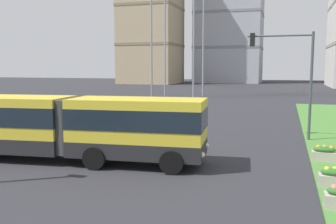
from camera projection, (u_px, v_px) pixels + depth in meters
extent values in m
cube|color=yellow|center=(138.00, 127.00, 16.79)|extent=(6.22, 3.08, 2.55)
cube|color=#262628|center=(138.00, 147.00, 16.90)|extent=(6.24, 3.10, 0.70)
cube|color=#19232D|center=(138.00, 118.00, 16.74)|extent=(6.26, 3.12, 0.90)
cube|color=yellow|center=(16.00, 123.00, 17.98)|extent=(5.46, 3.09, 2.55)
cube|color=#262628|center=(17.00, 142.00, 18.09)|extent=(5.48, 3.11, 0.70)
cube|color=#19232D|center=(15.00, 114.00, 17.93)|extent=(5.50, 3.13, 0.90)
cylinder|color=#383838|center=(76.00, 125.00, 17.40)|extent=(2.40, 2.40, 2.45)
cylinder|color=black|center=(182.00, 149.00, 17.78)|extent=(1.02, 0.38, 1.00)
cylinder|color=black|center=(172.00, 162.00, 15.35)|extent=(1.02, 0.38, 1.00)
cylinder|color=black|center=(114.00, 146.00, 18.48)|extent=(1.02, 0.38, 1.00)
cylinder|color=black|center=(94.00, 158.00, 16.05)|extent=(1.02, 0.38, 1.00)
cylinder|color=black|center=(8.00, 142.00, 19.58)|extent=(1.03, 0.39, 1.00)
sphere|color=#F9EFC6|center=(207.00, 146.00, 17.16)|extent=(0.24, 0.24, 0.24)
sphere|color=#F9EFC6|center=(202.00, 155.00, 15.41)|extent=(0.24, 0.24, 0.24)
cube|color=silver|center=(109.00, 126.00, 24.47)|extent=(4.57, 2.25, 0.80)
cube|color=black|center=(107.00, 115.00, 24.41)|extent=(2.54, 1.92, 0.60)
cylinder|color=black|center=(135.00, 128.00, 25.08)|extent=(0.66, 0.29, 0.64)
cylinder|color=black|center=(127.00, 133.00, 23.33)|extent=(0.66, 0.29, 0.64)
cylinder|color=black|center=(93.00, 127.00, 25.67)|extent=(0.66, 0.29, 0.64)
cylinder|color=black|center=(82.00, 131.00, 23.92)|extent=(0.66, 0.29, 0.64)
sphere|color=#EF7566|center=(334.00, 188.00, 11.47)|extent=(0.20, 0.20, 0.20)
cube|color=#B7AD9E|center=(335.00, 181.00, 13.53)|extent=(1.10, 0.56, 0.44)
ellipsoid|color=#2D6B28|center=(335.00, 172.00, 13.49)|extent=(0.99, 0.50, 0.28)
sphere|color=yellow|center=(327.00, 169.00, 13.56)|extent=(0.20, 0.20, 0.20)
sphere|color=yellow|center=(335.00, 169.00, 13.55)|extent=(0.20, 0.20, 0.20)
cube|color=#B7AD9E|center=(324.00, 156.00, 17.26)|extent=(1.10, 0.56, 0.44)
ellipsoid|color=#2D6B28|center=(325.00, 149.00, 17.23)|extent=(0.99, 0.50, 0.28)
sphere|color=orange|center=(318.00, 147.00, 17.30)|extent=(0.20, 0.20, 0.20)
sphere|color=orange|center=(325.00, 147.00, 17.29)|extent=(0.20, 0.20, 0.20)
sphere|color=orange|center=(331.00, 148.00, 17.07)|extent=(0.20, 0.20, 0.20)
cylinder|color=#474C51|center=(311.00, 87.00, 21.99)|extent=(0.16, 0.16, 6.45)
cylinder|color=#474C51|center=(280.00, 36.00, 22.18)|extent=(3.74, 0.10, 0.10)
cube|color=black|center=(253.00, 40.00, 22.68)|extent=(0.28, 0.28, 0.80)
sphere|color=red|center=(253.00, 36.00, 22.65)|extent=(0.16, 0.16, 0.16)
sphere|color=yellow|center=(253.00, 40.00, 22.68)|extent=(0.16, 0.16, 0.16)
sphere|color=green|center=(252.00, 44.00, 22.71)|extent=(0.16, 0.16, 0.16)
cube|color=tan|center=(151.00, 9.00, 99.27)|extent=(14.37, 15.10, 39.48)
cube|color=#85765B|center=(151.00, 45.00, 100.41)|extent=(14.57, 15.30, 0.70)
cube|color=#85765B|center=(151.00, 8.00, 99.23)|extent=(14.57, 15.30, 0.70)
cube|color=#9EA3AD|center=(230.00, 16.00, 105.29)|extent=(17.86, 15.92, 37.46)
cube|color=gray|center=(229.00, 48.00, 106.37)|extent=(18.06, 16.12, 0.70)
cube|color=gray|center=(230.00, 15.00, 105.25)|extent=(18.06, 16.12, 0.70)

